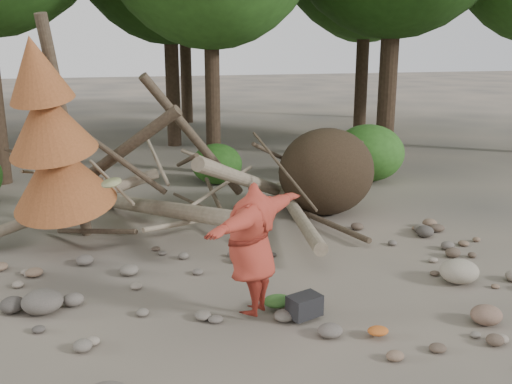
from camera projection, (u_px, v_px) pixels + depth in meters
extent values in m
plane|color=#514C44|center=(273.00, 309.00, 8.44)|extent=(120.00, 120.00, 0.00)
ellipsoid|color=#332619|center=(327.00, 172.00, 12.88)|extent=(2.20, 1.87, 1.98)
cylinder|color=gray|center=(171.00, 210.00, 11.49)|extent=(2.61, 5.11, 1.08)
cylinder|color=gray|center=(251.00, 182.00, 12.33)|extent=(3.18, 3.71, 1.90)
cylinder|color=brown|center=(106.00, 163.00, 11.79)|extent=(3.08, 1.91, 2.49)
cylinder|color=gray|center=(296.00, 212.00, 12.03)|extent=(1.13, 4.98, 0.43)
cylinder|color=brown|center=(195.00, 138.00, 12.37)|extent=(2.39, 1.03, 2.89)
cylinder|color=gray|center=(67.00, 206.00, 11.20)|extent=(3.71, 0.86, 1.20)
cylinder|color=#4C3F30|center=(95.00, 231.00, 10.97)|extent=(1.52, 1.70, 0.49)
cylinder|color=gray|center=(222.00, 186.00, 12.39)|extent=(1.57, 0.85, 0.69)
cylinder|color=#4C3F30|center=(285.00, 159.00, 13.17)|extent=(1.92, 1.25, 1.10)
cylinder|color=gray|center=(157.00, 159.00, 11.66)|extent=(0.37, 1.42, 0.85)
cylinder|color=#4C3F30|center=(328.00, 223.00, 11.96)|extent=(0.79, 2.54, 0.12)
cylinder|color=gray|center=(186.00, 223.00, 11.01)|extent=(1.78, 1.11, 0.29)
cylinder|color=#4C3F30|center=(66.00, 132.00, 10.66)|extent=(0.67, 1.13, 4.35)
cone|color=brown|center=(59.00, 172.00, 10.51)|extent=(2.06, 2.13, 1.86)
cone|color=brown|center=(48.00, 120.00, 10.03)|extent=(1.71, 1.78, 1.65)
cone|color=brown|center=(36.00, 68.00, 9.60)|extent=(1.23, 1.30, 1.41)
cylinder|color=#38281C|center=(212.00, 51.00, 16.36)|extent=(0.44, 0.44, 7.14)
cylinder|color=#38281C|center=(392.00, 13.00, 18.19)|extent=(0.60, 0.60, 9.45)
cylinder|color=#38281C|center=(171.00, 29.00, 20.70)|extent=(0.52, 0.52, 8.54)
cylinder|color=#38281C|center=(363.00, 36.00, 22.35)|extent=(0.50, 0.50, 8.12)
cylinder|color=#38281C|center=(185.00, 30.00, 26.93)|extent=(0.54, 0.54, 8.75)
cylinder|color=#38281C|center=(363.00, 40.00, 28.94)|extent=(0.46, 0.46, 7.84)
ellipsoid|color=#265719|center=(217.00, 164.00, 15.77)|extent=(1.40, 1.40, 1.12)
ellipsoid|color=#306720|center=(368.00, 153.00, 16.07)|extent=(2.00, 2.00, 1.60)
imported|color=maroon|center=(252.00, 249.00, 7.93)|extent=(2.15, 2.08, 1.92)
cylinder|color=#898A57|center=(111.00, 183.00, 7.39)|extent=(0.32, 0.33, 0.12)
cube|color=black|center=(304.00, 310.00, 8.08)|extent=(0.53, 0.44, 0.31)
ellipsoid|color=#305A24|center=(278.00, 304.00, 8.41)|extent=(0.43, 0.36, 0.16)
ellipsoid|color=#AC521D|center=(378.00, 334.00, 7.60)|extent=(0.29, 0.24, 0.11)
ellipsoid|color=#795C4B|center=(486.00, 315.00, 7.97)|extent=(0.45, 0.40, 0.27)
ellipsoid|color=gray|center=(459.00, 271.00, 9.32)|extent=(0.65, 0.58, 0.39)
ellipsoid|color=#5B554D|center=(42.00, 302.00, 8.28)|extent=(0.59, 0.53, 0.36)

